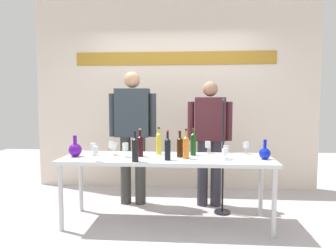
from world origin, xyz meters
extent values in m
plane|color=#B6AEB1|center=(0.00, 0.00, 0.00)|extent=(10.00, 10.00, 0.00)
cube|color=beige|center=(0.00, 1.51, 1.50)|extent=(4.45, 0.10, 3.00)
cube|color=#B17F27|center=(0.00, 1.45, 2.05)|extent=(3.11, 0.01, 0.20)
cube|color=silver|center=(0.00, 0.00, 0.74)|extent=(2.35, 0.70, 0.04)
cylinder|color=silver|center=(-1.11, -0.30, 0.36)|extent=(0.05, 0.05, 0.72)
cylinder|color=silver|center=(1.11, -0.30, 0.36)|extent=(0.05, 0.05, 0.72)
cylinder|color=silver|center=(-1.11, 0.30, 0.36)|extent=(0.05, 0.05, 0.72)
cylinder|color=silver|center=(1.11, 0.30, 0.36)|extent=(0.05, 0.05, 0.72)
sphere|color=#521191|center=(-1.04, -0.05, 0.84)|extent=(0.15, 0.15, 0.15)
cylinder|color=#521191|center=(-1.04, -0.05, 0.95)|extent=(0.04, 0.04, 0.10)
sphere|color=#0C1EBB|center=(1.07, -0.05, 0.82)|extent=(0.12, 0.12, 0.12)
cylinder|color=#0C1EBB|center=(1.07, -0.05, 0.93)|extent=(0.04, 0.04, 0.10)
cylinder|color=#373734|center=(-0.61, 0.64, 0.46)|extent=(0.14, 0.14, 0.92)
cylinder|color=#373734|center=(-0.41, 0.64, 0.46)|extent=(0.14, 0.14, 0.92)
cube|color=#2E373F|center=(-0.51, 0.64, 1.23)|extent=(0.45, 0.22, 0.64)
cylinder|color=#2E373F|center=(-0.78, 0.64, 1.20)|extent=(0.09, 0.09, 0.57)
cylinder|color=#2E373F|center=(-0.24, 0.64, 1.20)|extent=(0.09, 0.09, 0.57)
sphere|color=tan|center=(-0.51, 0.64, 1.67)|extent=(0.21, 0.21, 0.21)
cylinder|color=#322F39|center=(0.42, 0.64, 0.44)|extent=(0.14, 0.14, 0.87)
cylinder|color=#322F39|center=(0.60, 0.64, 0.44)|extent=(0.14, 0.14, 0.87)
cube|color=#4B2028|center=(0.51, 0.64, 1.16)|extent=(0.39, 0.22, 0.56)
cylinder|color=#4B2028|center=(0.27, 0.64, 1.13)|extent=(0.09, 0.09, 0.51)
cylinder|color=#4B2028|center=(0.76, 0.64, 1.13)|extent=(0.09, 0.09, 0.51)
sphere|color=#9C6E58|center=(0.51, 0.64, 1.55)|extent=(0.20, 0.20, 0.20)
cylinder|color=black|center=(0.02, -0.17, 0.87)|extent=(0.06, 0.06, 0.21)
cone|color=black|center=(0.02, -0.17, 0.99)|extent=(0.06, 0.06, 0.03)
cylinder|color=black|center=(0.02, -0.17, 1.02)|extent=(0.02, 0.02, 0.09)
cylinder|color=red|center=(0.02, -0.17, 1.08)|extent=(0.03, 0.03, 0.02)
cylinder|color=black|center=(-0.31, 0.02, 0.87)|extent=(0.07, 0.07, 0.22)
cone|color=black|center=(-0.31, 0.02, 0.99)|extent=(0.07, 0.07, 0.03)
cylinder|color=black|center=(-0.31, 0.02, 1.02)|extent=(0.02, 0.02, 0.09)
cylinder|color=gold|center=(-0.31, 0.02, 1.08)|extent=(0.03, 0.03, 0.02)
cylinder|color=#174117|center=(0.29, 0.14, 0.88)|extent=(0.06, 0.06, 0.24)
cone|color=#174117|center=(0.29, 0.14, 1.01)|extent=(0.06, 0.06, 0.03)
cylinder|color=#174117|center=(0.29, 0.14, 1.03)|extent=(0.02, 0.02, 0.07)
cylinder|color=#B32016|center=(0.29, 0.14, 1.07)|extent=(0.03, 0.03, 0.02)
cylinder|color=black|center=(0.14, 0.02, 0.86)|extent=(0.07, 0.07, 0.20)
cone|color=black|center=(0.14, 0.02, 0.98)|extent=(0.07, 0.07, 0.03)
cylinder|color=black|center=(0.14, 0.02, 1.00)|extent=(0.03, 0.03, 0.08)
cylinder|color=black|center=(0.14, 0.02, 1.05)|extent=(0.03, 0.03, 0.02)
cylinder|color=orange|center=(0.21, -0.08, 0.88)|extent=(0.07, 0.07, 0.23)
cone|color=orange|center=(0.21, -0.08, 1.00)|extent=(0.07, 0.07, 0.03)
cylinder|color=orange|center=(0.21, -0.08, 1.03)|extent=(0.02, 0.02, 0.08)
cylinder|color=black|center=(0.21, -0.08, 1.08)|extent=(0.03, 0.03, 0.02)
cylinder|color=black|center=(-0.31, -0.28, 0.88)|extent=(0.07, 0.07, 0.23)
cone|color=black|center=(-0.31, -0.28, 1.00)|extent=(0.07, 0.07, 0.03)
cylinder|color=black|center=(-0.31, -0.28, 1.03)|extent=(0.02, 0.02, 0.07)
cylinder|color=black|center=(-0.31, -0.28, 1.07)|extent=(0.03, 0.03, 0.02)
cylinder|color=gold|center=(-0.11, 0.18, 0.88)|extent=(0.07, 0.07, 0.23)
cone|color=gold|center=(-0.11, 0.18, 1.01)|extent=(0.07, 0.07, 0.03)
cylinder|color=gold|center=(-0.11, 0.18, 1.03)|extent=(0.03, 0.03, 0.07)
cylinder|color=black|center=(-0.11, 0.18, 1.08)|extent=(0.03, 0.03, 0.02)
cylinder|color=white|center=(-0.62, 0.05, 0.76)|extent=(0.06, 0.06, 0.00)
cylinder|color=white|center=(-0.62, 0.05, 0.80)|extent=(0.01, 0.01, 0.08)
cylinder|color=white|center=(-0.62, 0.05, 0.88)|extent=(0.07, 0.07, 0.07)
cylinder|color=white|center=(-0.67, 0.14, 0.76)|extent=(0.06, 0.06, 0.00)
cylinder|color=white|center=(-0.67, 0.14, 0.80)|extent=(0.01, 0.01, 0.08)
cylinder|color=white|center=(-0.67, 0.14, 0.88)|extent=(0.06, 0.06, 0.07)
cylinder|color=white|center=(-0.87, 0.06, 0.76)|extent=(0.06, 0.06, 0.00)
cylinder|color=white|center=(-0.87, 0.06, 0.80)|extent=(0.01, 0.01, 0.06)
cylinder|color=white|center=(-0.87, 0.06, 0.87)|extent=(0.07, 0.07, 0.08)
cylinder|color=white|center=(-0.47, -0.03, 0.76)|extent=(0.05, 0.05, 0.00)
cylinder|color=white|center=(-0.47, -0.03, 0.80)|extent=(0.01, 0.01, 0.07)
cylinder|color=white|center=(-0.47, -0.03, 0.88)|extent=(0.07, 0.07, 0.09)
cylinder|color=white|center=(-0.72, -0.30, 0.76)|extent=(0.06, 0.06, 0.00)
cylinder|color=white|center=(-0.72, -0.30, 0.80)|extent=(0.01, 0.01, 0.07)
cylinder|color=white|center=(-0.72, -0.30, 0.88)|extent=(0.06, 0.06, 0.08)
cylinder|color=white|center=(0.63, -0.13, 0.76)|extent=(0.06, 0.06, 0.00)
cylinder|color=white|center=(0.63, -0.13, 0.79)|extent=(0.01, 0.01, 0.06)
cylinder|color=white|center=(0.63, -0.13, 0.85)|extent=(0.06, 0.06, 0.07)
cylinder|color=white|center=(0.65, -0.05, 0.76)|extent=(0.06, 0.06, 0.00)
cylinder|color=white|center=(0.65, -0.05, 0.79)|extent=(0.01, 0.01, 0.06)
cylinder|color=white|center=(0.65, -0.05, 0.87)|extent=(0.06, 0.06, 0.09)
cylinder|color=white|center=(0.92, 0.29, 0.76)|extent=(0.06, 0.06, 0.00)
cylinder|color=white|center=(0.92, 0.29, 0.80)|extent=(0.01, 0.01, 0.07)
cylinder|color=white|center=(0.92, 0.29, 0.87)|extent=(0.07, 0.07, 0.08)
cylinder|color=white|center=(0.47, 0.29, 0.76)|extent=(0.06, 0.06, 0.00)
cylinder|color=white|center=(0.47, 0.29, 0.80)|extent=(0.01, 0.01, 0.07)
cylinder|color=white|center=(0.47, 0.29, 0.87)|extent=(0.06, 0.06, 0.08)
cylinder|color=black|center=(0.66, 0.37, 0.01)|extent=(0.20, 0.20, 0.02)
cylinder|color=black|center=(0.66, 0.37, 0.68)|extent=(0.02, 0.02, 1.36)
sphere|color=#232328|center=(0.66, 0.37, 1.39)|extent=(0.06, 0.06, 0.06)
camera|label=1|loc=(0.27, -3.44, 1.41)|focal=33.25mm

